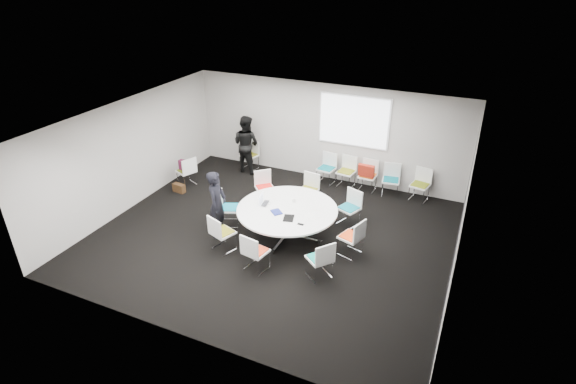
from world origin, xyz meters
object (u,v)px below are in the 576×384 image
at_px(chair_ring_c, 308,196).
at_px(chair_back_e, 419,191).
at_px(chair_ring_h, 320,266).
at_px(maroon_bag, 186,165).
at_px(laptop, 267,204).
at_px(chair_back_d, 390,186).
at_px(cup, 294,200).
at_px(chair_person_back, 250,160).
at_px(person_main, 217,204).
at_px(conference_table, 287,215).
at_px(chair_ring_b, 349,214).
at_px(chair_back_a, 326,174).
at_px(chair_ring_d, 265,194).
at_px(person_back, 246,144).
at_px(chair_ring_a, 351,243).
at_px(brown_bag, 179,188).
at_px(chair_ring_f, 223,239).
at_px(chair_back_c, 367,181).
at_px(chair_back_b, 346,177).
at_px(chair_ring_e, 230,214).
at_px(chair_spare_left, 187,177).

distance_m(chair_ring_c, chair_back_e, 3.01).
height_order(chair_ring_h, maroon_bag, chair_ring_h).
bearing_deg(chair_ring_c, laptop, 82.13).
relative_size(chair_back_d, cup, 9.78).
bearing_deg(chair_person_back, person_main, 122.00).
height_order(conference_table, chair_ring_b, chair_ring_b).
bearing_deg(chair_back_a, chair_ring_c, 98.46).
relative_size(chair_ring_d, person_back, 0.50).
relative_size(conference_table, chair_ring_d, 2.63).
bearing_deg(chair_back_e, cup, 58.61).
height_order(chair_back_e, chair_person_back, same).
xyz_separation_m(chair_ring_b, person_main, (-2.63, -1.70, 0.54)).
relative_size(chair_back_d, maroon_bag, 2.20).
height_order(chair_back_e, laptop, chair_back_e).
distance_m(chair_ring_a, chair_ring_d, 3.07).
bearing_deg(person_main, brown_bag, 45.88).
distance_m(chair_person_back, person_back, 0.62).
bearing_deg(chair_ring_b, chair_back_d, -84.54).
bearing_deg(brown_bag, person_back, 62.41).
relative_size(chair_ring_f, laptop, 3.01).
relative_size(chair_ring_a, chair_back_c, 1.00).
distance_m(laptop, brown_bag, 3.32).
bearing_deg(brown_bag, person_main, -33.01).
height_order(chair_back_e, brown_bag, chair_back_e).
bearing_deg(maroon_bag, chair_ring_h, -25.91).
height_order(chair_ring_b, chair_back_a, same).
height_order(chair_ring_a, person_back, person_back).
bearing_deg(chair_back_b, chair_ring_d, 55.59).
xyz_separation_m(chair_back_e, maroon_bag, (-6.22, -1.79, 0.34)).
bearing_deg(chair_ring_h, person_back, 82.32).
bearing_deg(chair_back_a, chair_ring_e, 73.89).
xyz_separation_m(chair_back_a, cup, (0.13, -2.67, 0.50)).
distance_m(chair_back_e, person_main, 5.44).
bearing_deg(person_back, conference_table, 140.87).
distance_m(chair_ring_a, cup, 1.70).
distance_m(chair_back_d, chair_spare_left, 5.71).
distance_m(chair_ring_f, laptop, 1.33).
bearing_deg(brown_bag, chair_back_a, 31.96).
xyz_separation_m(chair_back_d, cup, (-1.72, -2.68, 0.50)).
bearing_deg(person_main, chair_ring_f, -151.65).
xyz_separation_m(chair_back_b, chair_person_back, (-3.08, -0.05, 0.00)).
relative_size(chair_ring_d, laptop, 3.01).
bearing_deg(chair_ring_f, maroon_bag, 158.45).
relative_size(chair_ring_c, cup, 9.78).
height_order(chair_ring_c, chair_back_b, same).
bearing_deg(chair_ring_e, chair_ring_f, -0.62).
relative_size(chair_back_b, person_back, 0.50).
xyz_separation_m(chair_back_e, chair_spare_left, (-6.20, -1.80, 0.00)).
relative_size(chair_ring_e, chair_spare_left, 1.00).
height_order(chair_back_d, cup, chair_back_d).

